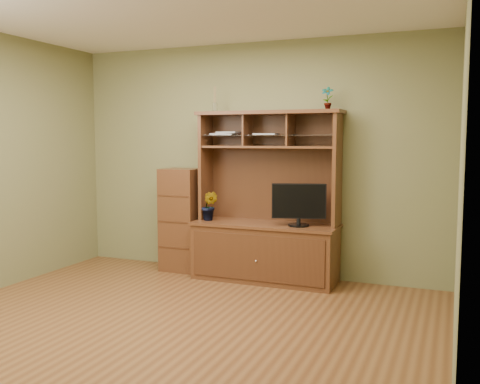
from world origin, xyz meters
The scene contains 8 objects.
room centered at (0.00, 0.00, 1.35)m, with size 4.54×4.04×2.74m.
media_hutch centered at (0.26, 1.73, 0.52)m, with size 1.66×0.61×1.90m.
monitor centered at (0.66, 1.65, 0.89)m, with size 0.57×0.23×0.46m.
orchid_plant centered at (-0.40, 1.65, 0.82)m, with size 0.19×0.15×0.34m, color #29511B.
top_plant centered at (0.92, 1.80, 2.02)m, with size 0.13×0.09×0.25m, color #2B6E26.
reed_diffuser centered at (-0.40, 1.80, 2.02)m, with size 0.06×0.06×0.30m.
magazines centered at (-0.10, 1.80, 1.65)m, with size 0.80×0.23×0.04m.
side_cabinet centered at (-0.84, 1.78, 0.62)m, with size 0.44×0.40×1.23m.
Camera 1 is at (2.23, -3.88, 1.60)m, focal length 40.00 mm.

